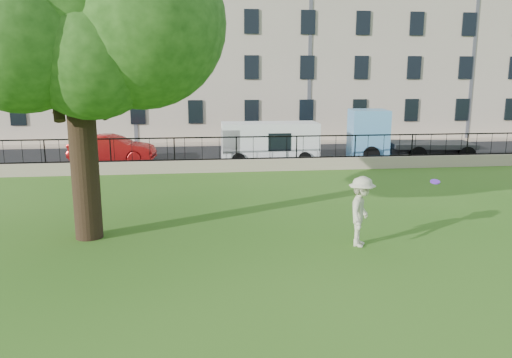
{
  "coord_description": "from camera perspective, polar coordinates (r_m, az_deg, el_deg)",
  "views": [
    {
      "loc": [
        -1.95,
        -12.11,
        4.62
      ],
      "look_at": [
        -0.06,
        3.5,
        1.36
      ],
      "focal_mm": 35.0,
      "sensor_mm": 36.0,
      "label": 1
    }
  ],
  "objects": [
    {
      "name": "white_van",
      "position": [
        27.04,
        1.56,
        4.18
      ],
      "size": [
        5.19,
        2.1,
        2.16
      ],
      "primitive_type": "cube",
      "rotation": [
        0.0,
        0.0,
        -0.02
      ],
      "color": "white",
      "rests_on": "street"
    },
    {
      "name": "frisbee",
      "position": [
        14.89,
        19.79,
        -0.29
      ],
      "size": [
        0.34,
        0.34,
        0.12
      ],
      "primitive_type": "cylinder",
      "rotation": [
        0.21,
        -0.14,
        0.3
      ],
      "color": "#6B25D6"
    },
    {
      "name": "tree",
      "position": [
        14.94,
        -20.62,
        18.42
      ],
      "size": [
        8.01,
        6.21,
        9.89
      ],
      "color": "black",
      "rests_on": "ground"
    },
    {
      "name": "red_sedan",
      "position": [
        28.14,
        -16.07,
        3.33
      ],
      "size": [
        4.65,
        2.0,
        1.49
      ],
      "primitive_type": "imported",
      "rotation": [
        0.0,
        0.0,
        1.47
      ],
      "color": "red",
      "rests_on": "street"
    },
    {
      "name": "retaining_wall",
      "position": [
        24.57,
        -2.25,
        1.57
      ],
      "size": [
        50.0,
        0.4,
        0.6
      ],
      "primitive_type": "cube",
      "color": "tan",
      "rests_on": "ground"
    },
    {
      "name": "street",
      "position": [
        29.24,
        -3.0,
        2.61
      ],
      "size": [
        60.0,
        9.0,
        0.01
      ],
      "primitive_type": "cube",
      "color": "black",
      "rests_on": "ground"
    },
    {
      "name": "iron_railing",
      "position": [
        24.44,
        -2.26,
        3.54
      ],
      "size": [
        50.0,
        0.05,
        1.13
      ],
      "color": "black",
      "rests_on": "retaining_wall"
    },
    {
      "name": "ground",
      "position": [
        13.11,
        2.13,
        -8.94
      ],
      "size": [
        120.0,
        120.0,
        0.0
      ],
      "primitive_type": "plane",
      "color": "#306417",
      "rests_on": "ground"
    },
    {
      "name": "sidewalk",
      "position": [
        34.37,
        -3.6,
        4.06
      ],
      "size": [
        60.0,
        1.4,
        0.12
      ],
      "primitive_type": "cube",
      "color": "tan",
      "rests_on": "ground"
    },
    {
      "name": "building_row",
      "position": [
        39.79,
        -4.23,
        14.98
      ],
      "size": [
        56.4,
        10.4,
        13.8
      ],
      "color": "beige",
      "rests_on": "ground"
    },
    {
      "name": "blue_truck",
      "position": [
        29.22,
        17.14,
        4.84
      ],
      "size": [
        6.9,
        3.24,
        2.78
      ],
      "primitive_type": "cube",
      "rotation": [
        0.0,
        0.0,
        -0.14
      ],
      "color": "#60A4E1",
      "rests_on": "street"
    },
    {
      "name": "man",
      "position": [
        13.98,
        11.94,
        -3.66
      ],
      "size": [
        1.23,
        1.45,
        1.95
      ],
      "primitive_type": "imported",
      "rotation": [
        0.0,
        0.0,
        1.09
      ],
      "color": "beige",
      "rests_on": "ground"
    }
  ]
}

